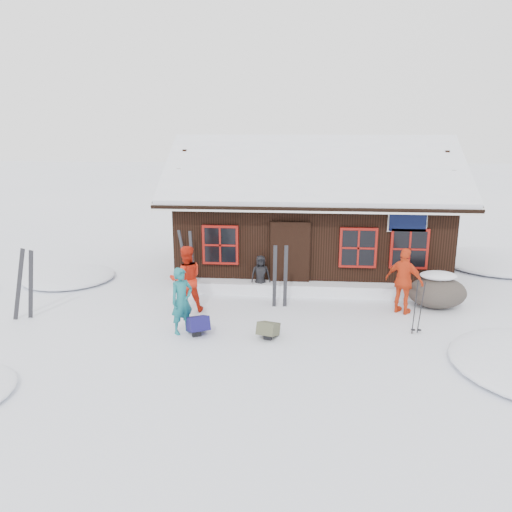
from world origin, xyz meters
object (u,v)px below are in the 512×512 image
object	(u,v)px
boulder	(437,291)
backpack_olive	(268,332)
skier_crouched	(261,275)
ski_poles	(418,308)
backpack_blue	(198,327)
skier_teal	(182,301)
ski_pair_left	(25,285)
skier_orange_left	(186,279)
skier_orange_right	(404,281)

from	to	relation	value
boulder	backpack_olive	size ratio (longest dim) A/B	2.86
skier_crouched	ski_poles	world-z (taller)	ski_poles
backpack_blue	backpack_olive	distance (m)	1.63
skier_teal	backpack_blue	size ratio (longest dim) A/B	2.59
boulder	ski_pair_left	bearing A→B (deg)	-170.24
ski_pair_left	skier_orange_left	bearing A→B (deg)	14.25
skier_teal	boulder	world-z (taller)	skier_teal
skier_crouched	ski_pair_left	distance (m)	6.12
backpack_olive	skier_teal	bearing A→B (deg)	-167.10
skier_orange_right	ski_poles	bearing A→B (deg)	129.04
skier_orange_right	ski_pair_left	world-z (taller)	ski_pair_left
skier_orange_right	backpack_olive	world-z (taller)	skier_orange_right
skier_crouched	ski_pair_left	size ratio (longest dim) A/B	0.61
skier_crouched	ski_poles	size ratio (longest dim) A/B	0.87
skier_orange_right	ski_poles	size ratio (longest dim) A/B	1.32
backpack_blue	skier_crouched	bearing A→B (deg)	42.73
backpack_blue	skier_orange_left	bearing A→B (deg)	86.43
skier_orange_left	ski_poles	size ratio (longest dim) A/B	1.34
skier_orange_left	ski_pair_left	xyz separation A→B (m)	(-3.81, -0.88, 0.01)
skier_orange_left	ski_poles	xyz separation A→B (m)	(5.59, -0.93, -0.26)
boulder	backpack_blue	size ratio (longest dim) A/B	2.52
skier_orange_right	boulder	world-z (taller)	skier_orange_right
skier_teal	ski_pair_left	xyz separation A→B (m)	(-4.02, 0.50, 0.10)
boulder	ski_pair_left	xyz separation A→B (m)	(-10.29, -1.77, 0.43)
skier_orange_right	skier_crouched	size ratio (longest dim) A/B	1.52
skier_orange_left	ski_pair_left	distance (m)	3.91
skier_orange_left	boulder	xyz separation A→B (m)	(6.48, 0.89, -0.42)
ski_pair_left	boulder	bearing A→B (deg)	10.95
skier_teal	ski_poles	distance (m)	5.40
ski_pair_left	ski_poles	bearing A→B (deg)	0.94
boulder	ski_poles	world-z (taller)	ski_poles
skier_orange_right	skier_teal	bearing A→B (deg)	54.05
skier_crouched	ski_poles	xyz separation A→B (m)	(3.82, -2.53, 0.05)
ski_poles	backpack_olive	bearing A→B (deg)	-170.52
skier_orange_left	boulder	distance (m)	6.55
ski_pair_left	ski_poles	xyz separation A→B (m)	(9.40, -0.04, -0.27)
boulder	backpack_olive	xyz separation A→B (m)	(-4.28, -2.38, -0.30)
skier_crouched	backpack_blue	xyz separation A→B (m)	(-1.20, -3.01, -0.40)
skier_orange_right	skier_crouched	distance (m)	3.95
skier_orange_left	ski_poles	distance (m)	5.67
skier_orange_left	skier_orange_right	bearing A→B (deg)	162.53
boulder	ski_poles	bearing A→B (deg)	-116.29
skier_orange_left	backpack_blue	distance (m)	1.68
skier_orange_left	backpack_blue	world-z (taller)	skier_orange_left
skier_teal	skier_orange_right	distance (m)	5.58
ski_pair_left	backpack_olive	xyz separation A→B (m)	(6.01, -0.61, -0.73)
skier_teal	ski_pair_left	world-z (taller)	ski_pair_left
skier_teal	ski_pair_left	size ratio (longest dim) A/B	0.84
skier_crouched	backpack_olive	distance (m)	3.15
backpack_blue	skier_teal	bearing A→B (deg)	149.77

